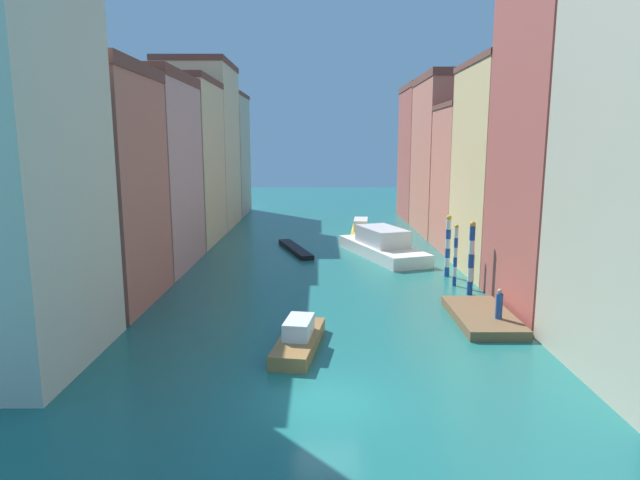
{
  "coord_description": "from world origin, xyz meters",
  "views": [
    {
      "loc": [
        -0.29,
        -18.89,
        9.55
      ],
      "look_at": [
        -0.42,
        26.16,
        1.5
      ],
      "focal_mm": 30.22,
      "sensor_mm": 36.0,
      "label": 1
    }
  ],
  "objects_px": {
    "waterfront_dock": "(484,317)",
    "mooring_pole_0": "(473,258)",
    "mooring_pole_2": "(450,245)",
    "motorboat_0": "(362,230)",
    "vaporetto_white": "(384,245)",
    "motorboat_1": "(300,338)",
    "gondola_black": "(297,249)",
    "person_on_dock": "(501,305)",
    "mooring_pole_1": "(457,255)"
  },
  "relations": [
    {
      "from": "motorboat_0",
      "to": "motorboat_1",
      "type": "distance_m",
      "value": 32.06
    },
    {
      "from": "mooring_pole_0",
      "to": "motorboat_0",
      "type": "height_order",
      "value": "mooring_pole_0"
    },
    {
      "from": "motorboat_0",
      "to": "waterfront_dock",
      "type": "bearing_deg",
      "value": -80.52
    },
    {
      "from": "vaporetto_white",
      "to": "gondola_black",
      "type": "height_order",
      "value": "vaporetto_white"
    },
    {
      "from": "mooring_pole_0",
      "to": "mooring_pole_2",
      "type": "xyz_separation_m",
      "value": [
        -0.32,
        4.89,
        -0.13
      ]
    },
    {
      "from": "person_on_dock",
      "to": "gondola_black",
      "type": "distance_m",
      "value": 23.68
    },
    {
      "from": "person_on_dock",
      "to": "mooring_pole_1",
      "type": "distance_m",
      "value": 8.59
    },
    {
      "from": "mooring_pole_2",
      "to": "motorboat_0",
      "type": "xyz_separation_m",
      "value": [
        -5.01,
        17.45,
        -1.63
      ]
    },
    {
      "from": "motorboat_0",
      "to": "motorboat_1",
      "type": "bearing_deg",
      "value": -99.46
    },
    {
      "from": "mooring_pole_0",
      "to": "person_on_dock",
      "type": "bearing_deg",
      "value": -92.05
    },
    {
      "from": "mooring_pole_2",
      "to": "motorboat_0",
      "type": "bearing_deg",
      "value": 106.03
    },
    {
      "from": "mooring_pole_2",
      "to": "motorboat_0",
      "type": "height_order",
      "value": "mooring_pole_2"
    },
    {
      "from": "waterfront_dock",
      "to": "person_on_dock",
      "type": "distance_m",
      "value": 1.58
    },
    {
      "from": "waterfront_dock",
      "to": "mooring_pole_0",
      "type": "relative_size",
      "value": 1.35
    },
    {
      "from": "person_on_dock",
      "to": "gondola_black",
      "type": "relative_size",
      "value": 0.19
    },
    {
      "from": "vaporetto_white",
      "to": "waterfront_dock",
      "type": "bearing_deg",
      "value": -78.48
    },
    {
      "from": "gondola_black",
      "to": "waterfront_dock",
      "type": "bearing_deg",
      "value": -60.28
    },
    {
      "from": "mooring_pole_0",
      "to": "mooring_pole_2",
      "type": "relative_size",
      "value": 1.06
    },
    {
      "from": "mooring_pole_0",
      "to": "mooring_pole_1",
      "type": "bearing_deg",
      "value": 101.06
    },
    {
      "from": "vaporetto_white",
      "to": "mooring_pole_2",
      "type": "bearing_deg",
      "value": -61.32
    },
    {
      "from": "mooring_pole_2",
      "to": "gondola_black",
      "type": "relative_size",
      "value": 0.54
    },
    {
      "from": "gondola_black",
      "to": "motorboat_0",
      "type": "bearing_deg",
      "value": 51.03
    },
    {
      "from": "person_on_dock",
      "to": "mooring_pole_0",
      "type": "height_order",
      "value": "mooring_pole_0"
    },
    {
      "from": "mooring_pole_0",
      "to": "vaporetto_white",
      "type": "height_order",
      "value": "mooring_pole_0"
    },
    {
      "from": "waterfront_dock",
      "to": "vaporetto_white",
      "type": "relative_size",
      "value": 0.55
    },
    {
      "from": "gondola_black",
      "to": "motorboat_0",
      "type": "height_order",
      "value": "motorboat_0"
    },
    {
      "from": "mooring_pole_0",
      "to": "motorboat_1",
      "type": "relative_size",
      "value": 0.83
    },
    {
      "from": "person_on_dock",
      "to": "motorboat_0",
      "type": "bearing_deg",
      "value": 100.11
    },
    {
      "from": "mooring_pole_0",
      "to": "waterfront_dock",
      "type": "bearing_deg",
      "value": -98.06
    },
    {
      "from": "person_on_dock",
      "to": "mooring_pole_2",
      "type": "bearing_deg",
      "value": 90.5
    },
    {
      "from": "motorboat_1",
      "to": "mooring_pole_2",
      "type": "bearing_deg",
      "value": 54.03
    },
    {
      "from": "motorboat_0",
      "to": "gondola_black",
      "type": "bearing_deg",
      "value": -128.97
    },
    {
      "from": "gondola_black",
      "to": "motorboat_1",
      "type": "relative_size",
      "value": 1.45
    },
    {
      "from": "waterfront_dock",
      "to": "gondola_black",
      "type": "xyz_separation_m",
      "value": [
        -11.13,
        19.49,
        -0.06
      ]
    },
    {
      "from": "mooring_pole_1",
      "to": "vaporetto_white",
      "type": "height_order",
      "value": "mooring_pole_1"
    },
    {
      "from": "person_on_dock",
      "to": "mooring_pole_1",
      "type": "xyz_separation_m",
      "value": [
        -0.21,
        8.54,
        0.9
      ]
    },
    {
      "from": "waterfront_dock",
      "to": "mooring_pole_2",
      "type": "bearing_deg",
      "value": 87.65
    },
    {
      "from": "waterfront_dock",
      "to": "gondola_black",
      "type": "relative_size",
      "value": 0.77
    },
    {
      "from": "waterfront_dock",
      "to": "vaporetto_white",
      "type": "height_order",
      "value": "vaporetto_white"
    },
    {
      "from": "mooring_pole_0",
      "to": "vaporetto_white",
      "type": "distance_m",
      "value": 12.92
    },
    {
      "from": "vaporetto_white",
      "to": "motorboat_0",
      "type": "bearing_deg",
      "value": 95.98
    },
    {
      "from": "mooring_pole_2",
      "to": "person_on_dock",
      "type": "bearing_deg",
      "value": -89.5
    },
    {
      "from": "person_on_dock",
      "to": "motorboat_1",
      "type": "xyz_separation_m",
      "value": [
        -10.38,
        -2.96,
        -0.74
      ]
    },
    {
      "from": "mooring_pole_2",
      "to": "motorboat_1",
      "type": "bearing_deg",
      "value": -125.97
    },
    {
      "from": "waterfront_dock",
      "to": "vaporetto_white",
      "type": "xyz_separation_m",
      "value": [
        -3.53,
        17.31,
        0.69
      ]
    },
    {
      "from": "motorboat_0",
      "to": "vaporetto_white",
      "type": "bearing_deg",
      "value": -84.02
    },
    {
      "from": "vaporetto_white",
      "to": "motorboat_1",
      "type": "height_order",
      "value": "vaporetto_white"
    },
    {
      "from": "vaporetto_white",
      "to": "gondola_black",
      "type": "distance_m",
      "value": 7.94
    },
    {
      "from": "mooring_pole_1",
      "to": "motorboat_1",
      "type": "distance_m",
      "value": 15.45
    },
    {
      "from": "person_on_dock",
      "to": "vaporetto_white",
      "type": "xyz_separation_m",
      "value": [
        -4.04,
        18.42,
        -0.32
      ]
    }
  ]
}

